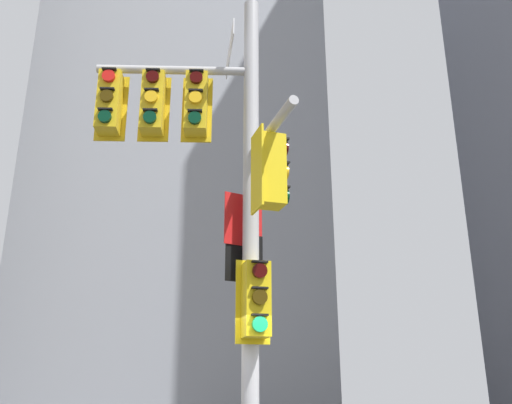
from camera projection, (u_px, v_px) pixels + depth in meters
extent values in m
cube|color=#9399A3|center=(194.00, 38.00, 38.63)|extent=(15.23, 15.23, 49.46)
cylinder|color=#B2B2B5|center=(251.00, 224.00, 8.22)|extent=(0.24, 0.24, 7.74)
cylinder|color=#B2B2B5|center=(175.00, 70.00, 9.01)|extent=(2.46, 0.15, 0.13)
cylinder|color=#B2B2B5|center=(270.00, 131.00, 7.76)|extent=(0.60, 1.78, 0.13)
cube|color=gold|center=(197.00, 110.00, 9.01)|extent=(0.48, 0.03, 1.14)
cube|color=gold|center=(196.00, 104.00, 8.83)|extent=(0.34, 0.34, 1.00)
cylinder|color=#360605|center=(196.00, 78.00, 8.75)|extent=(0.20, 0.06, 0.20)
cube|color=black|center=(196.00, 71.00, 8.79)|extent=(0.22, 0.07, 0.02)
cylinder|color=yellow|center=(195.00, 98.00, 8.64)|extent=(0.20, 0.06, 0.20)
cube|color=black|center=(196.00, 90.00, 8.67)|extent=(0.22, 0.07, 0.02)
cylinder|color=#06311C|center=(195.00, 118.00, 8.53)|extent=(0.20, 0.06, 0.20)
cube|color=black|center=(195.00, 111.00, 8.56)|extent=(0.22, 0.07, 0.02)
cube|color=gold|center=(155.00, 109.00, 8.99)|extent=(0.48, 0.03, 1.14)
cube|color=gold|center=(153.00, 103.00, 8.81)|extent=(0.34, 0.34, 1.00)
cylinder|color=#360605|center=(153.00, 77.00, 8.73)|extent=(0.20, 0.06, 0.20)
cube|color=black|center=(153.00, 70.00, 8.77)|extent=(0.22, 0.07, 0.02)
cylinder|color=yellow|center=(151.00, 97.00, 8.62)|extent=(0.20, 0.06, 0.20)
cube|color=black|center=(152.00, 90.00, 8.65)|extent=(0.22, 0.07, 0.02)
cylinder|color=#06311C|center=(150.00, 117.00, 8.50)|extent=(0.20, 0.06, 0.20)
cube|color=black|center=(150.00, 110.00, 8.54)|extent=(0.22, 0.07, 0.02)
cube|color=gold|center=(112.00, 108.00, 8.97)|extent=(0.48, 0.03, 1.14)
cube|color=gold|center=(109.00, 102.00, 8.79)|extent=(0.34, 0.34, 1.00)
cylinder|color=red|center=(109.00, 76.00, 8.71)|extent=(0.20, 0.06, 0.20)
cube|color=black|center=(109.00, 69.00, 8.74)|extent=(0.22, 0.07, 0.02)
cylinder|color=#3C2C06|center=(107.00, 96.00, 8.60)|extent=(0.20, 0.06, 0.20)
cube|color=black|center=(107.00, 89.00, 8.63)|extent=(0.22, 0.07, 0.02)
cylinder|color=#06311C|center=(105.00, 117.00, 8.48)|extent=(0.20, 0.06, 0.20)
cube|color=black|center=(105.00, 109.00, 8.52)|extent=(0.22, 0.07, 0.02)
cube|color=yellow|center=(257.00, 169.00, 7.51)|extent=(0.16, 0.47, 1.14)
cube|color=yellow|center=(271.00, 171.00, 7.56)|extent=(0.42, 0.42, 1.00)
cylinder|color=#360605|center=(284.00, 149.00, 7.73)|extent=(0.11, 0.21, 0.20)
cube|color=black|center=(284.00, 141.00, 7.78)|extent=(0.13, 0.23, 0.02)
cylinder|color=yellow|center=(285.00, 173.00, 7.62)|extent=(0.11, 0.21, 0.20)
cube|color=black|center=(285.00, 165.00, 7.66)|extent=(0.13, 0.23, 0.02)
cylinder|color=#06311C|center=(285.00, 197.00, 7.51)|extent=(0.11, 0.21, 0.20)
cube|color=black|center=(285.00, 189.00, 7.55)|extent=(0.13, 0.23, 0.02)
cube|color=yellow|center=(253.00, 302.00, 7.73)|extent=(0.48, 0.13, 1.14)
cube|color=yellow|center=(256.00, 299.00, 7.55)|extent=(0.40, 0.40, 1.00)
cylinder|color=#360605|center=(260.00, 271.00, 7.48)|extent=(0.21, 0.10, 0.20)
cube|color=black|center=(260.00, 262.00, 7.52)|extent=(0.23, 0.11, 0.02)
cylinder|color=#3C2C06|center=(260.00, 297.00, 7.37)|extent=(0.21, 0.10, 0.20)
cube|color=black|center=(260.00, 288.00, 7.40)|extent=(0.23, 0.11, 0.02)
cylinder|color=#19C672|center=(260.00, 324.00, 7.25)|extent=(0.21, 0.10, 0.20)
cube|color=black|center=(260.00, 315.00, 7.29)|extent=(0.23, 0.11, 0.02)
cube|color=white|center=(230.00, 50.00, 9.13)|extent=(0.14, 1.30, 0.28)
cube|color=#19479E|center=(230.00, 50.00, 9.13)|extent=(0.13, 1.26, 0.24)
cube|color=red|center=(243.00, 220.00, 8.44)|extent=(0.57, 0.32, 0.80)
cube|color=white|center=(243.00, 220.00, 8.44)|extent=(0.53, 0.30, 0.76)
cube|color=black|center=(244.00, 258.00, 8.26)|extent=(0.56, 0.26, 0.72)
cube|color=white|center=(244.00, 258.00, 8.26)|extent=(0.52, 0.24, 0.68)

